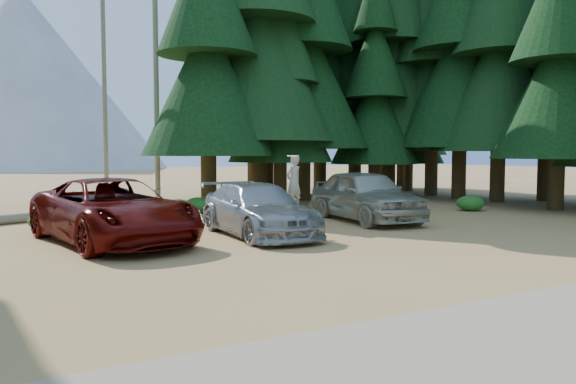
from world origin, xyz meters
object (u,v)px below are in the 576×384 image
at_px(silver_minivan_center, 258,210).
at_px(log_mid, 199,208).
at_px(red_pickup, 113,211).
at_px(log_left, 3,220).
at_px(silver_minivan_right, 365,195).
at_px(log_right, 345,202).
at_px(frisbee_player, 294,181).

relative_size(silver_minivan_center, log_mid, 1.33).
xyz_separation_m(red_pickup, log_mid, (4.75, 6.31, -0.70)).
bearing_deg(log_left, silver_minivan_center, -68.16).
xyz_separation_m(silver_minivan_right, log_right, (2.82, 5.25, -0.77)).
bearing_deg(silver_minivan_center, red_pickup, 172.52).
bearing_deg(red_pickup, silver_minivan_right, -5.78).
height_order(silver_minivan_center, log_right, silver_minivan_center).
height_order(silver_minivan_right, frisbee_player, frisbee_player).
bearing_deg(log_right, silver_minivan_center, -153.00).
bearing_deg(frisbee_player, log_right, -156.58).
bearing_deg(silver_minivan_center, log_mid, 85.81).
xyz_separation_m(log_left, log_mid, (7.14, 0.61, -0.01)).
distance_m(red_pickup, log_right, 13.02).
height_order(log_left, log_mid, log_left).
height_order(silver_minivan_right, log_right, silver_minivan_right).
xyz_separation_m(log_mid, log_right, (6.87, -0.48, -0.02)).
height_order(silver_minivan_center, frisbee_player, frisbee_player).
bearing_deg(log_mid, log_right, 36.88).
relative_size(silver_minivan_center, silver_minivan_right, 0.97).
bearing_deg(log_left, frisbee_player, -56.75).
relative_size(frisbee_player, log_left, 0.36).
relative_size(log_left, log_right, 1.05).
bearing_deg(silver_minivan_center, frisbee_player, 31.36).
relative_size(silver_minivan_center, frisbee_player, 3.08).
height_order(frisbee_player, log_right, frisbee_player).
relative_size(silver_minivan_right, log_right, 1.21).
xyz_separation_m(silver_minivan_center, log_mid, (0.77, 6.98, -0.59)).
bearing_deg(silver_minivan_right, log_left, 162.26).
height_order(silver_minivan_center, log_left, silver_minivan_center).
relative_size(red_pickup, log_left, 1.33).
bearing_deg(silver_minivan_right, log_mid, 132.09).
distance_m(frisbee_player, log_mid, 6.22).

